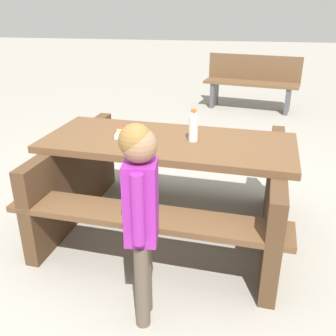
# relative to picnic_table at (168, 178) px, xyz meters

# --- Properties ---
(ground_plane) EXTENTS (30.00, 30.00, 0.00)m
(ground_plane) POSITION_rel_picnic_table_xyz_m (0.00, 0.00, -0.44)
(ground_plane) COLOR gray
(ground_plane) RESTS_ON ground
(picnic_table) EXTENTS (1.92, 1.56, 0.75)m
(picnic_table) POSITION_rel_picnic_table_xyz_m (0.00, 0.00, 0.00)
(picnic_table) COLOR brown
(picnic_table) RESTS_ON ground
(soda_bottle) EXTENTS (0.07, 0.07, 0.23)m
(soda_bottle) POSITION_rel_picnic_table_xyz_m (-0.18, -0.00, 0.41)
(soda_bottle) COLOR silver
(soda_bottle) RESTS_ON picnic_table
(hotdog_tray) EXTENTS (0.19, 0.13, 0.08)m
(hotdog_tray) POSITION_rel_picnic_table_xyz_m (0.30, -0.00, 0.34)
(hotdog_tray) COLOR white
(hotdog_tray) RESTS_ON picnic_table
(child_in_coat) EXTENTS (0.19, 0.28, 1.15)m
(child_in_coat) POSITION_rel_picnic_table_xyz_m (-0.01, 0.94, 0.29)
(child_in_coat) COLOR brown
(child_in_coat) RESTS_ON ground
(park_bench_near) EXTENTS (1.55, 0.70, 0.85)m
(park_bench_near) POSITION_rel_picnic_table_xyz_m (-0.75, -3.85, 0.00)
(park_bench_near) COLOR brown
(park_bench_near) RESTS_ON ground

